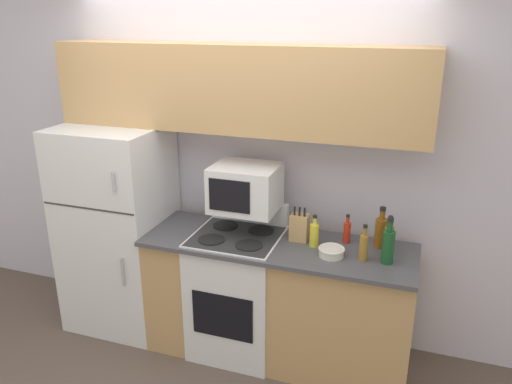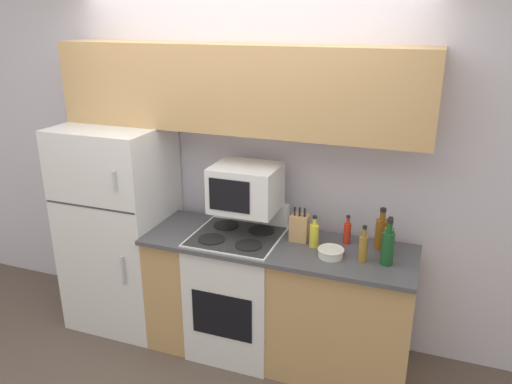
{
  "view_description": "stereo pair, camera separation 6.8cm",
  "coord_description": "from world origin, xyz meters",
  "px_view_note": "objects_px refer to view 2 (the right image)",
  "views": [
    {
      "loc": [
        1.23,
        -2.65,
        2.35
      ],
      "look_at": [
        0.23,
        0.26,
        1.25
      ],
      "focal_mm": 35.0,
      "sensor_mm": 36.0,
      "label": 1
    },
    {
      "loc": [
        1.29,
        -2.63,
        2.35
      ],
      "look_at": [
        0.23,
        0.26,
        1.25
      ],
      "focal_mm": 35.0,
      "sensor_mm": 36.0,
      "label": 2
    }
  ],
  "objects_px": {
    "microwave": "(246,188)",
    "bottle_cooking_spray": "(314,235)",
    "bottle_wine_green": "(388,247)",
    "bowl": "(331,252)",
    "bottle_whiskey": "(381,233)",
    "knife_block": "(300,228)",
    "bottle_hot_sauce": "(347,232)",
    "refrigerator": "(120,227)",
    "stove": "(238,290)",
    "bottle_olive_oil": "(389,240)",
    "bottle_vinegar": "(363,247)"
  },
  "relations": [
    {
      "from": "microwave",
      "to": "knife_block",
      "type": "xyz_separation_m",
      "value": [
        0.39,
        -0.0,
        -0.24
      ]
    },
    {
      "from": "refrigerator",
      "to": "microwave",
      "type": "bearing_deg",
      "value": 2.2
    },
    {
      "from": "microwave",
      "to": "bottle_olive_oil",
      "type": "height_order",
      "value": "microwave"
    },
    {
      "from": "stove",
      "to": "bottle_wine_green",
      "type": "relative_size",
      "value": 3.57
    },
    {
      "from": "stove",
      "to": "microwave",
      "type": "xyz_separation_m",
      "value": [
        0.03,
        0.09,
        0.76
      ]
    },
    {
      "from": "bottle_wine_green",
      "to": "bottle_hot_sauce",
      "type": "height_order",
      "value": "bottle_wine_green"
    },
    {
      "from": "bottle_wine_green",
      "to": "microwave",
      "type": "bearing_deg",
      "value": 171.5
    },
    {
      "from": "bottle_cooking_spray",
      "to": "bottle_hot_sauce",
      "type": "distance_m",
      "value": 0.23
    },
    {
      "from": "knife_block",
      "to": "bowl",
      "type": "bearing_deg",
      "value": -33.63
    },
    {
      "from": "stove",
      "to": "bottle_cooking_spray",
      "type": "relative_size",
      "value": 4.86
    },
    {
      "from": "bottle_whiskey",
      "to": "knife_block",
      "type": "bearing_deg",
      "value": -172.66
    },
    {
      "from": "bottle_hot_sauce",
      "to": "bottle_olive_oil",
      "type": "height_order",
      "value": "bottle_olive_oil"
    },
    {
      "from": "bottle_whiskey",
      "to": "bottle_vinegar",
      "type": "bearing_deg",
      "value": -109.5
    },
    {
      "from": "bottle_cooking_spray",
      "to": "bottle_vinegar",
      "type": "relative_size",
      "value": 0.92
    },
    {
      "from": "bottle_whiskey",
      "to": "bottle_cooking_spray",
      "type": "relative_size",
      "value": 1.27
    },
    {
      "from": "bottle_wine_green",
      "to": "bottle_olive_oil",
      "type": "xyz_separation_m",
      "value": [
        -0.01,
        0.13,
        -0.02
      ]
    },
    {
      "from": "microwave",
      "to": "bowl",
      "type": "xyz_separation_m",
      "value": [
        0.64,
        -0.17,
        -0.3
      ]
    },
    {
      "from": "bottle_cooking_spray",
      "to": "stove",
      "type": "bearing_deg",
      "value": -177.17
    },
    {
      "from": "microwave",
      "to": "knife_block",
      "type": "bearing_deg",
      "value": -0.07
    },
    {
      "from": "bottle_olive_oil",
      "to": "refrigerator",
      "type": "bearing_deg",
      "value": -179.38
    },
    {
      "from": "bottle_wine_green",
      "to": "bottle_vinegar",
      "type": "bearing_deg",
      "value": -174.87
    },
    {
      "from": "refrigerator",
      "to": "bowl",
      "type": "height_order",
      "value": "refrigerator"
    },
    {
      "from": "refrigerator",
      "to": "knife_block",
      "type": "relative_size",
      "value": 6.59
    },
    {
      "from": "stove",
      "to": "microwave",
      "type": "distance_m",
      "value": 0.77
    },
    {
      "from": "bottle_wine_green",
      "to": "bottle_cooking_spray",
      "type": "distance_m",
      "value": 0.49
    },
    {
      "from": "bottle_olive_oil",
      "to": "bowl",
      "type": "bearing_deg",
      "value": -155.62
    },
    {
      "from": "knife_block",
      "to": "bottle_cooking_spray",
      "type": "height_order",
      "value": "knife_block"
    },
    {
      "from": "bottle_wine_green",
      "to": "bottle_whiskey",
      "type": "distance_m",
      "value": 0.22
    },
    {
      "from": "microwave",
      "to": "bottle_wine_green",
      "type": "xyz_separation_m",
      "value": [
        0.98,
        -0.15,
        -0.21
      ]
    },
    {
      "from": "bottle_wine_green",
      "to": "bottle_cooking_spray",
      "type": "height_order",
      "value": "bottle_wine_green"
    },
    {
      "from": "bottle_vinegar",
      "to": "bowl",
      "type": "bearing_deg",
      "value": -177.22
    },
    {
      "from": "bottle_vinegar",
      "to": "refrigerator",
      "type": "bearing_deg",
      "value": 176.32
    },
    {
      "from": "bottle_cooking_spray",
      "to": "bottle_olive_oil",
      "type": "relative_size",
      "value": 0.85
    },
    {
      "from": "bottle_wine_green",
      "to": "bottle_cooking_spray",
      "type": "bearing_deg",
      "value": 170.03
    },
    {
      "from": "knife_block",
      "to": "bottle_hot_sauce",
      "type": "bearing_deg",
      "value": 11.89
    },
    {
      "from": "bowl",
      "to": "bottle_olive_oil",
      "type": "bearing_deg",
      "value": 24.38
    },
    {
      "from": "microwave",
      "to": "bottle_wine_green",
      "type": "height_order",
      "value": "microwave"
    },
    {
      "from": "bottle_whiskey",
      "to": "bowl",
      "type": "bearing_deg",
      "value": -139.42
    },
    {
      "from": "bottle_cooking_spray",
      "to": "bottle_hot_sauce",
      "type": "height_order",
      "value": "bottle_cooking_spray"
    },
    {
      "from": "bottle_hot_sauce",
      "to": "knife_block",
      "type": "bearing_deg",
      "value": -168.11
    },
    {
      "from": "bowl",
      "to": "bottle_olive_oil",
      "type": "xyz_separation_m",
      "value": [
        0.33,
        0.15,
        0.07
      ]
    },
    {
      "from": "bottle_whiskey",
      "to": "bottle_olive_oil",
      "type": "height_order",
      "value": "bottle_whiskey"
    },
    {
      "from": "microwave",
      "to": "bowl",
      "type": "height_order",
      "value": "microwave"
    },
    {
      "from": "bottle_olive_oil",
      "to": "stove",
      "type": "bearing_deg",
      "value": -175.95
    },
    {
      "from": "stove",
      "to": "bottle_wine_green",
      "type": "bearing_deg",
      "value": -3.25
    },
    {
      "from": "knife_block",
      "to": "bottle_cooking_spray",
      "type": "bearing_deg",
      "value": -28.16
    },
    {
      "from": "bowl",
      "to": "bottle_cooking_spray",
      "type": "height_order",
      "value": "bottle_cooking_spray"
    },
    {
      "from": "bottle_wine_green",
      "to": "bottle_vinegar",
      "type": "distance_m",
      "value": 0.15
    },
    {
      "from": "microwave",
      "to": "bottle_vinegar",
      "type": "relative_size",
      "value": 1.85
    },
    {
      "from": "microwave",
      "to": "bottle_cooking_spray",
      "type": "xyz_separation_m",
      "value": [
        0.5,
        -0.06,
        -0.24
      ]
    }
  ]
}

